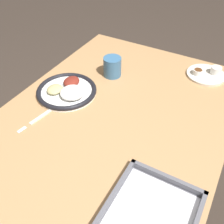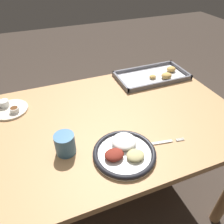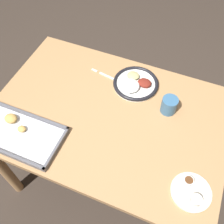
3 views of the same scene
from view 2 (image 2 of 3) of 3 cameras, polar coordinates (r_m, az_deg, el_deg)
ground_plane at (r=1.59m, az=0.64°, el=-21.80°), size 8.00×8.00×0.00m
dining_table at (r=1.11m, az=0.85°, el=-5.49°), size 1.17×0.80×0.72m
dinner_plate at (r=0.86m, az=3.22°, el=-10.33°), size 0.25×0.25×0.05m
fork at (r=0.92m, az=11.67°, el=-7.99°), size 0.21×0.05×0.00m
saucer_plate at (r=1.18m, az=-25.17°, el=0.85°), size 0.17×0.17×0.04m
baking_tray at (r=1.37m, az=10.96°, el=9.28°), size 0.43×0.23×0.04m
drinking_cup at (r=0.86m, az=-12.16°, el=-8.15°), size 0.08×0.08×0.09m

